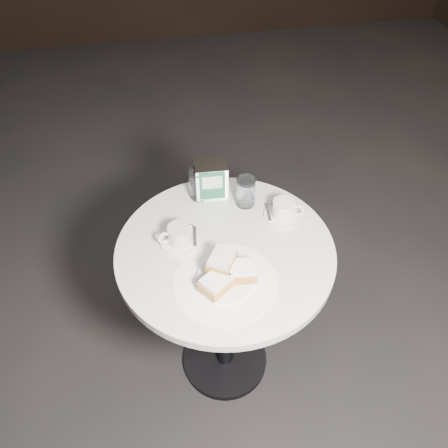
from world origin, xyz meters
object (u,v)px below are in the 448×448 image
beignet_plate (226,274)px  water_glass_left (199,184)px  cafe_table (225,285)px  napkin_dispenser (211,179)px  coffee_cup_left (179,236)px  coffee_cup_right (284,210)px  water_glass_right (246,192)px

beignet_plate → water_glass_left: (-0.02, 0.39, 0.02)m
cafe_table → napkin_dispenser: napkin_dispenser is taller
coffee_cup_left → coffee_cup_right: same height
cafe_table → coffee_cup_left: coffee_cup_left is taller
coffee_cup_left → water_glass_left: size_ratio=1.29×
cafe_table → water_glass_right: (0.11, 0.19, 0.25)m
coffee_cup_right → water_glass_left: bearing=171.2°
water_glass_left → water_glass_right: (0.15, -0.07, -0.00)m
coffee_cup_right → water_glass_right: (-0.11, 0.09, 0.02)m
coffee_cup_left → cafe_table: bearing=-27.0°
water_glass_right → coffee_cup_left: bearing=-150.5°
cafe_table → beignet_plate: size_ratio=3.44×
coffee_cup_left → water_glass_right: water_glass_right is taller
beignet_plate → coffee_cup_left: (-0.12, 0.18, -0.00)m
beignet_plate → coffee_cup_right: size_ratio=1.30×
cafe_table → water_glass_left: (-0.04, 0.26, 0.25)m
beignet_plate → napkin_dispenser: napkin_dispenser is taller
coffee_cup_right → water_glass_right: bearing=163.1°
cafe_table → coffee_cup_right: 0.33m
napkin_dispenser → coffee_cup_right: bearing=-33.2°
napkin_dispenser → cafe_table: bearing=-86.1°
coffee_cup_left → water_glass_right: (0.25, 0.14, 0.02)m
cafe_table → coffee_cup_right: size_ratio=4.48×
coffee_cup_left → water_glass_left: bearing=57.5°
beignet_plate → water_glass_left: 0.39m
cafe_table → coffee_cup_left: bearing=160.5°
beignet_plate → coffee_cup_right: (0.24, 0.23, -0.00)m
coffee_cup_left → beignet_plate: bearing=-64.9°
coffee_cup_left → coffee_cup_right: size_ratio=0.87×
napkin_dispenser → beignet_plate: bearing=-89.3°
cafe_table → beignet_plate: bearing=-100.3°
coffee_cup_right → coffee_cup_left: bearing=-149.5°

